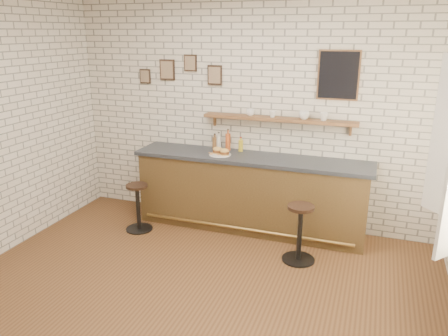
{
  "coord_description": "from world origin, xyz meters",
  "views": [
    {
      "loc": [
        1.59,
        -3.54,
        2.57
      ],
      "look_at": [
        0.01,
        0.9,
        1.08
      ],
      "focal_mm": 35.0,
      "sensor_mm": 36.0,
      "label": 1
    }
  ],
  "objects_px": {
    "bitters_bottle_white": "(219,142)",
    "shelf_cup_c": "(304,115)",
    "bitters_bottle_amber": "(228,142)",
    "bar_counter": "(250,193)",
    "shelf_cup_d": "(324,117)",
    "shelf_cup_a": "(250,112)",
    "shelf_cup_b": "(273,114)",
    "bitters_bottle_brown": "(215,143)",
    "ciabatta_sandwich": "(221,151)",
    "bar_stool_right": "(300,231)",
    "bar_stool_left": "(138,206)",
    "condiment_bottle_yellow": "(241,145)",
    "sandwich_plate": "(220,155)"
  },
  "relations": [
    {
      "from": "bitters_bottle_white",
      "to": "shelf_cup_a",
      "type": "distance_m",
      "value": 0.62
    },
    {
      "from": "bar_counter",
      "to": "bitters_bottle_amber",
      "type": "relative_size",
      "value": 10.66
    },
    {
      "from": "bitters_bottle_white",
      "to": "condiment_bottle_yellow",
      "type": "distance_m",
      "value": 0.32
    },
    {
      "from": "bar_stool_left",
      "to": "bitters_bottle_brown",
      "type": "bearing_deg",
      "value": 42.57
    },
    {
      "from": "bar_stool_right",
      "to": "shelf_cup_a",
      "type": "bearing_deg",
      "value": 135.01
    },
    {
      "from": "bar_stool_right",
      "to": "shelf_cup_d",
      "type": "relative_size",
      "value": 6.37
    },
    {
      "from": "shelf_cup_b",
      "to": "sandwich_plate",
      "type": "bearing_deg",
      "value": 146.04
    },
    {
      "from": "ciabatta_sandwich",
      "to": "bitters_bottle_amber",
      "type": "distance_m",
      "value": 0.28
    },
    {
      "from": "shelf_cup_a",
      "to": "shelf_cup_b",
      "type": "xyz_separation_m",
      "value": [
        0.3,
        0.0,
        -0.0
      ]
    },
    {
      "from": "bar_stool_right",
      "to": "shelf_cup_c",
      "type": "relative_size",
      "value": 5.22
    },
    {
      "from": "bitters_bottle_brown",
      "to": "condiment_bottle_yellow",
      "type": "xyz_separation_m",
      "value": [
        0.37,
        0.0,
        -0.0
      ]
    },
    {
      "from": "bitters_bottle_white",
      "to": "bar_stool_right",
      "type": "relative_size",
      "value": 0.35
    },
    {
      "from": "bitters_bottle_brown",
      "to": "shelf_cup_a",
      "type": "xyz_separation_m",
      "value": [
        0.5,
        0.01,
        0.45
      ]
    },
    {
      "from": "bitters_bottle_white",
      "to": "bar_stool_right",
      "type": "bearing_deg",
      "value": -33.3
    },
    {
      "from": "ciabatta_sandwich",
      "to": "shelf_cup_b",
      "type": "bearing_deg",
      "value": 24.52
    },
    {
      "from": "bar_stool_left",
      "to": "bar_stool_right",
      "type": "distance_m",
      "value": 2.18
    },
    {
      "from": "ciabatta_sandwich",
      "to": "bar_counter",
      "type": "bearing_deg",
      "value": 11.1
    },
    {
      "from": "bar_counter",
      "to": "sandwich_plate",
      "type": "bearing_deg",
      "value": -169.21
    },
    {
      "from": "bar_counter",
      "to": "shelf_cup_b",
      "type": "height_order",
      "value": "shelf_cup_b"
    },
    {
      "from": "bar_counter",
      "to": "shelf_cup_c",
      "type": "bearing_deg",
      "value": 17.86
    },
    {
      "from": "bar_counter",
      "to": "condiment_bottle_yellow",
      "type": "bearing_deg",
      "value": 136.24
    },
    {
      "from": "shelf_cup_b",
      "to": "condiment_bottle_yellow",
      "type": "bearing_deg",
      "value": 122.95
    },
    {
      "from": "ciabatta_sandwich",
      "to": "bitters_bottle_amber",
      "type": "bearing_deg",
      "value": 89.15
    },
    {
      "from": "ciabatta_sandwich",
      "to": "condiment_bottle_yellow",
      "type": "height_order",
      "value": "condiment_bottle_yellow"
    },
    {
      "from": "bar_stool_right",
      "to": "bar_counter",
      "type": "bearing_deg",
      "value": 139.85
    },
    {
      "from": "bitters_bottle_white",
      "to": "bar_counter",
      "type": "bearing_deg",
      "value": -20.48
    },
    {
      "from": "sandwich_plate",
      "to": "shelf_cup_d",
      "type": "bearing_deg",
      "value": 12.34
    },
    {
      "from": "bar_counter",
      "to": "shelf_cup_d",
      "type": "xyz_separation_m",
      "value": [
        0.87,
        0.2,
        1.04
      ]
    },
    {
      "from": "bitters_bottle_amber",
      "to": "shelf_cup_b",
      "type": "relative_size",
      "value": 3.26
    },
    {
      "from": "ciabatta_sandwich",
      "to": "bar_stool_right",
      "type": "bearing_deg",
      "value": -26.56
    },
    {
      "from": "bar_stool_right",
      "to": "shelf_cup_d",
      "type": "height_order",
      "value": "shelf_cup_d"
    },
    {
      "from": "bitters_bottle_brown",
      "to": "shelf_cup_c",
      "type": "distance_m",
      "value": 1.28
    },
    {
      "from": "condiment_bottle_yellow",
      "to": "ciabatta_sandwich",
      "type": "bearing_deg",
      "value": -124.6
    },
    {
      "from": "ciabatta_sandwich",
      "to": "condiment_bottle_yellow",
      "type": "distance_m",
      "value": 0.33
    },
    {
      "from": "condiment_bottle_yellow",
      "to": "shelf_cup_c",
      "type": "distance_m",
      "value": 0.94
    },
    {
      "from": "bitters_bottle_brown",
      "to": "shelf_cup_c",
      "type": "relative_size",
      "value": 1.62
    },
    {
      "from": "bitters_bottle_amber",
      "to": "shelf_cup_c",
      "type": "relative_size",
      "value": 2.21
    },
    {
      "from": "bitters_bottle_white",
      "to": "shelf_cup_c",
      "type": "xyz_separation_m",
      "value": [
        1.14,
        0.01,
        0.44
      ]
    },
    {
      "from": "bitters_bottle_white",
      "to": "condiment_bottle_yellow",
      "type": "height_order",
      "value": "bitters_bottle_white"
    },
    {
      "from": "bitters_bottle_amber",
      "to": "shelf_cup_c",
      "type": "height_order",
      "value": "shelf_cup_c"
    },
    {
      "from": "bitters_bottle_brown",
      "to": "bar_stool_left",
      "type": "bearing_deg",
      "value": -137.43
    },
    {
      "from": "bitters_bottle_amber",
      "to": "bar_stool_right",
      "type": "xyz_separation_m",
      "value": [
        1.17,
        -0.86,
        -0.76
      ]
    },
    {
      "from": "bar_stool_right",
      "to": "bar_stool_left",
      "type": "bearing_deg",
      "value": 177.18
    },
    {
      "from": "ciabatta_sandwich",
      "to": "bar_stool_left",
      "type": "bearing_deg",
      "value": -154.46
    },
    {
      "from": "shelf_cup_c",
      "to": "bitters_bottle_amber",
      "type": "bearing_deg",
      "value": 91.22
    },
    {
      "from": "ciabatta_sandwich",
      "to": "shelf_cup_c",
      "type": "relative_size",
      "value": 1.92
    },
    {
      "from": "bar_counter",
      "to": "sandwich_plate",
      "type": "relative_size",
      "value": 11.07
    },
    {
      "from": "condiment_bottle_yellow",
      "to": "bar_stool_left",
      "type": "bearing_deg",
      "value": -147.8
    },
    {
      "from": "bitters_bottle_amber",
      "to": "shelf_cup_a",
      "type": "bearing_deg",
      "value": 1.42
    },
    {
      "from": "sandwich_plate",
      "to": "shelf_cup_a",
      "type": "relative_size",
      "value": 2.47
    }
  ]
}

